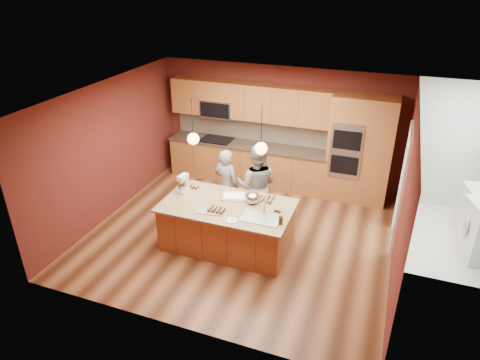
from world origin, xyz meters
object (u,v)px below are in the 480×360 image
at_px(person_right, 257,186).
at_px(mixing_bowl, 253,198).
at_px(stand_mixer, 183,185).
at_px(person_left, 227,185).
at_px(island, 228,225).

height_order(person_right, mixing_bowl, person_right).
bearing_deg(stand_mixer, person_left, 59.76).
height_order(person_left, stand_mixer, person_left).
distance_m(person_right, mixing_bowl, 0.71).
distance_m(island, mixing_bowl, 0.68).
height_order(stand_mixer, mixing_bowl, stand_mixer).
xyz_separation_m(island, person_right, (0.23, 0.90, 0.40)).
relative_size(person_left, stand_mixer, 4.40).
bearing_deg(person_left, stand_mixer, 65.84).
relative_size(island, person_right, 1.38).
relative_size(person_right, mixing_bowl, 6.70).
bearing_deg(mixing_bowl, person_right, 102.69).
xyz_separation_m(person_left, mixing_bowl, (0.78, -0.69, 0.21)).
bearing_deg(mixing_bowl, person_left, 138.55).
xyz_separation_m(island, person_left, (-0.39, 0.90, 0.30)).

